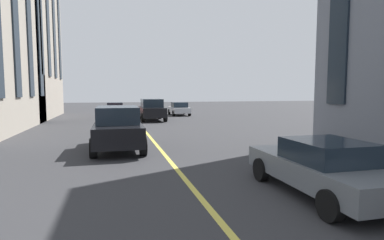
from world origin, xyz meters
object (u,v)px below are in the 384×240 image
(car_black_oncoming, at_px, (118,128))
(car_grey_trailing, at_px, (323,167))
(car_red_mid, at_px, (115,109))
(car_black_near, at_px, (152,109))
(car_silver_far, at_px, (179,109))

(car_black_oncoming, xyz_separation_m, car_grey_trailing, (-7.36, -4.71, -0.27))
(car_red_mid, height_order, car_black_near, car_black_near)
(car_silver_far, xyz_separation_m, car_black_oncoming, (-18.82, 6.69, 0.27))
(car_black_oncoming, bearing_deg, car_black_near, -12.99)
(car_silver_far, distance_m, car_black_oncoming, 19.97)
(car_black_near, distance_m, car_black_oncoming, 13.91)
(car_silver_far, relative_size, car_grey_trailing, 0.89)
(car_black_near, bearing_deg, car_grey_trailing, -175.67)
(car_black_near, bearing_deg, car_red_mid, 24.36)
(car_black_near, relative_size, car_black_oncoming, 1.00)
(car_red_mid, distance_m, car_grey_trailing, 28.14)
(car_silver_far, height_order, car_black_near, car_black_near)
(car_grey_trailing, bearing_deg, car_black_near, 4.33)
(car_red_mid, relative_size, car_black_oncoming, 0.94)
(car_red_mid, relative_size, car_black_near, 0.94)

